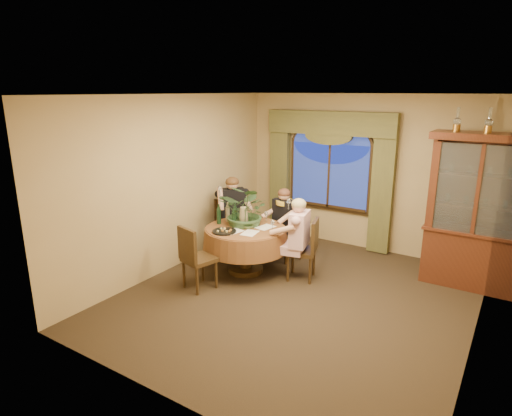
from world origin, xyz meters
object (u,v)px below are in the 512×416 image
Objects in this scene: dining_table at (246,250)px; stoneware_vase at (244,216)px; chair_front_left at (199,258)px; wine_bottle_3 at (228,212)px; oil_lamp_left at (458,119)px; chair_back at (229,227)px; person_back at (232,215)px; olive_bowl at (248,227)px; person_pink at (299,240)px; wine_bottle_1 at (234,217)px; chair_back_right at (287,233)px; centerpiece_plant at (247,190)px; chair_right at (302,249)px; oil_lamp_center at (489,120)px; person_scarf at (284,224)px; china_cabinet at (476,213)px; wine_bottle_0 at (235,213)px; wine_bottle_2 at (219,214)px.

dining_table is 4.74× the size of stoneware_vase.
dining_table is at bearing -46.98° from stoneware_vase.
chair_front_left is 1.08m from wine_bottle_3.
oil_lamp_left reaches higher than chair_back.
olive_bowl is at bearing 91.52° from person_back.
wine_bottle_1 is at bearing 90.78° from person_pink.
centerpiece_plant is at bearing 82.09° from chair_back_right.
person_pink is (-0.01, -0.07, 0.17)m from chair_right.
oil_lamp_center is 3.44m from person_scarf.
centerpiece_plant is at bearing 5.69° from wine_bottle_3.
oil_lamp_left is (2.71, 1.37, 2.08)m from dining_table.
oil_lamp_center reaches higher than olive_bowl.
olive_bowl is at bearing 91.30° from chair_back.
stoneware_vase reaches higher than dining_table.
person_back is (-1.01, -0.20, 0.22)m from chair_back_right.
china_cabinet is 2.39× the size of centerpiece_plant.
person_scarf is (-0.64, 0.61, 0.15)m from chair_right.
chair_right is 1.62m from chair_back.
dining_table is 0.60× the size of china_cabinet.
china_cabinet reaches higher than chair_right.
person_scarf is at bearing 64.97° from wine_bottle_1.
stoneware_vase is at bearing -158.85° from oil_lamp_center.
person_pink is at bearing 150.92° from chair_back_right.
wine_bottle_3 reaches higher than chair_back.
stoneware_vase is at bearing -6.14° from wine_bottle_0.
person_scarf is (0.24, 0.85, 0.25)m from dining_table.
person_scarf is at bearing 48.50° from wine_bottle_3.
chair_front_left is (-0.24, -0.86, 0.10)m from dining_table.
wine_bottle_3 is (-0.36, -0.04, -0.41)m from centerpiece_plant.
wine_bottle_2 is 0.18m from wine_bottle_3.
wine_bottle_1 reaches higher than chair_back_right.
person_back reaches higher than wine_bottle_2.
person_pink is (1.58, -0.37, 0.17)m from chair_back.
person_scarf is at bearing 78.30° from olive_bowl.
chair_front_left is (-1.12, -1.11, 0.00)m from chair_right.
centerpiece_plant is (-3.17, -1.23, 0.18)m from china_cabinet.
chair_back is (-3.82, -0.83, -0.66)m from china_cabinet.
chair_back is 1.00× the size of chair_front_left.
olive_bowl is (-0.82, -0.26, 0.30)m from chair_right.
olive_bowl is (-2.65, -1.39, -1.68)m from oil_lamp_left.
person_pink reaches higher than chair_right.
china_cabinet is (3.11, 1.37, 0.77)m from dining_table.
centerpiece_plant reaches higher than person_pink.
olive_bowl is (-3.05, -1.39, -0.37)m from china_cabinet.
person_pink is 3.95× the size of wine_bottle_2.
china_cabinet reaches higher than person_scarf.
wine_bottle_2 is at bearing -158.14° from oil_lamp_center.
wine_bottle_3 reaches higher than olive_bowl.
china_cabinet is 3.86m from wine_bottle_2.
centerpiece_plant is 0.54m from wine_bottle_3.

